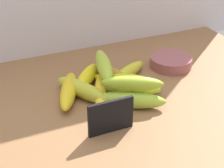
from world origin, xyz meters
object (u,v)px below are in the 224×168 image
at_px(banana_5, 69,90).
at_px(banana_8, 107,76).
at_px(banana_6, 119,77).
at_px(banana_11, 132,83).
at_px(banana_4, 87,77).
at_px(banana_7, 131,100).
at_px(banana_9, 100,91).
at_px(banana_1, 83,90).
at_px(banana_12, 104,66).
at_px(banana_10, 132,89).
at_px(banana_0, 112,86).
at_px(banana_3, 128,72).
at_px(banana_2, 135,82).
at_px(chalkboard_sign, 111,118).
at_px(fruit_bowl, 171,62).

bearing_deg(banana_5, banana_8, 14.16).
xyz_separation_m(banana_6, banana_11, (-0.02, -0.12, 0.05)).
distance_m(banana_4, banana_7, 0.17).
distance_m(banana_5, banana_9, 0.09).
bearing_deg(banana_1, banana_12, 26.18).
height_order(banana_1, banana_5, banana_1).
bearing_deg(banana_10, banana_12, 118.95).
bearing_deg(banana_0, banana_3, 34.65).
bearing_deg(banana_2, banana_12, 142.05).
height_order(banana_1, banana_10, banana_1).
bearing_deg(banana_4, banana_10, -51.67).
distance_m(chalkboard_sign, banana_6, 0.23).
xyz_separation_m(banana_0, banana_4, (-0.05, 0.07, 0.00)).
bearing_deg(banana_3, banana_2, -97.62).
xyz_separation_m(banana_2, banana_7, (-0.05, -0.08, 0.00)).
bearing_deg(banana_7, banana_5, 139.90).
xyz_separation_m(fruit_bowl, banana_11, (-0.21, -0.14, 0.05)).
distance_m(banana_2, banana_4, 0.14).
height_order(banana_5, banana_7, banana_7).
distance_m(banana_4, banana_10, 0.14).
height_order(banana_2, banana_7, banana_7).
relative_size(banana_2, banana_9, 0.77).
relative_size(banana_6, banana_9, 0.97).
bearing_deg(banana_4, banana_3, -8.74).
distance_m(fruit_bowl, banana_8, 0.22).
xyz_separation_m(fruit_bowl, banana_5, (-0.35, -0.04, 0.00)).
relative_size(banana_1, banana_3, 1.15).
bearing_deg(banana_3, banana_9, -150.09).
height_order(banana_3, banana_11, banana_11).
bearing_deg(fruit_bowl, banana_4, 178.65).
bearing_deg(banana_0, banana_2, -10.53).
xyz_separation_m(banana_3, banana_7, (-0.06, -0.14, 0.00)).
relative_size(banana_3, banana_6, 0.85).
height_order(fruit_bowl, banana_1, banana_1).
bearing_deg(banana_12, banana_0, -83.18).
height_order(banana_1, banana_9, banana_1).
bearing_deg(fruit_bowl, banana_6, -171.72).
distance_m(banana_4, banana_6, 0.09).
xyz_separation_m(banana_2, banana_8, (-0.06, 0.06, -0.00)).
relative_size(fruit_bowl, banana_9, 0.67).
bearing_deg(banana_12, banana_8, 29.08).
bearing_deg(banana_9, banana_5, 157.80).
height_order(banana_1, banana_4, banana_1).
bearing_deg(banana_1, banana_5, 158.71).
distance_m(banana_2, banana_5, 0.19).
relative_size(banana_11, banana_12, 0.83).
distance_m(fruit_bowl, banana_4, 0.28).
distance_m(fruit_bowl, banana_6, 0.19).
bearing_deg(fruit_bowl, banana_7, -144.50).
height_order(banana_5, banana_12, banana_12).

